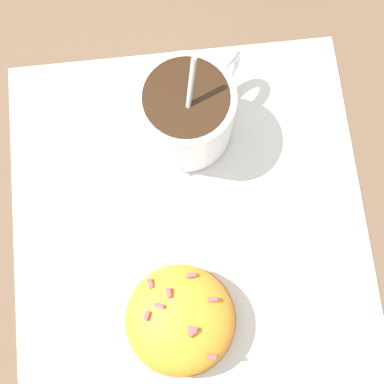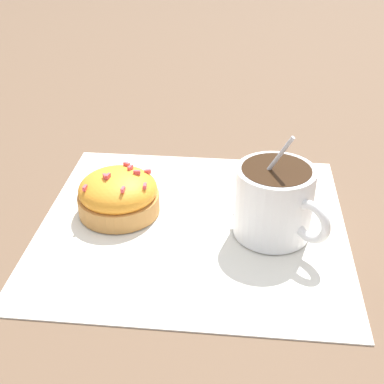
% 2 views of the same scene
% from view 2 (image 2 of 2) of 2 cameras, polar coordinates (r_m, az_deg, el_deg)
% --- Properties ---
extents(ground_plane, '(3.00, 3.00, 0.00)m').
position_cam_2_polar(ground_plane, '(0.56, 0.08, -3.61)').
color(ground_plane, brown).
extents(paper_napkin, '(0.34, 0.32, 0.00)m').
position_cam_2_polar(paper_napkin, '(0.56, 0.08, -3.49)').
color(paper_napkin, white).
rests_on(paper_napkin, ground_plane).
extents(coffee_cup, '(0.10, 0.08, 0.11)m').
position_cam_2_polar(coffee_cup, '(0.53, 8.84, -1.00)').
color(coffee_cup, white).
rests_on(coffee_cup, paper_napkin).
extents(frosted_pastry, '(0.09, 0.09, 0.05)m').
position_cam_2_polar(frosted_pastry, '(0.57, -7.87, -0.26)').
color(frosted_pastry, '#C18442').
rests_on(frosted_pastry, paper_napkin).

